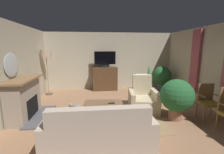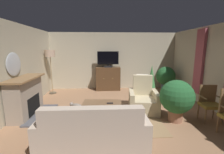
% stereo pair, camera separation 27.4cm
% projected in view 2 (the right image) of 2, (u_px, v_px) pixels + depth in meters
% --- Properties ---
extents(ground_plane, '(6.53, 6.67, 0.04)m').
position_uv_depth(ground_plane, '(119.00, 114.00, 4.69)').
color(ground_plane, '#936B4C').
extents(wall_back, '(6.53, 0.10, 2.67)m').
position_uv_depth(wall_back, '(113.00, 61.00, 7.47)').
color(wall_back, '#B2A88E').
rests_on(wall_back, ground_plane).
extents(wall_left, '(0.10, 6.67, 2.67)m').
position_uv_depth(wall_left, '(11.00, 70.00, 4.28)').
color(wall_left, '#B2A88E').
rests_on(wall_left, ground_plane).
extents(wall_right_with_window, '(0.10, 6.67, 2.67)m').
position_uv_depth(wall_right_with_window, '(221.00, 69.00, 4.59)').
color(wall_right_with_window, '#BBB095').
rests_on(wall_right_with_window, ground_plane).
extents(curtain_panel_far, '(0.10, 0.44, 2.24)m').
position_uv_depth(curtain_panel_far, '(199.00, 62.00, 5.43)').
color(curtain_panel_far, '#A34C56').
extents(rug_central, '(2.04, 1.96, 0.01)m').
position_uv_depth(rug_central, '(122.00, 119.00, 4.31)').
color(rug_central, '#8E704C').
rests_on(rug_central, ground_plane).
extents(fireplace, '(0.91, 1.51, 1.13)m').
position_uv_depth(fireplace, '(27.00, 98.00, 4.45)').
color(fireplace, '#4C4C51').
rests_on(fireplace, ground_plane).
extents(wall_mirror_oval, '(0.06, 0.71, 0.65)m').
position_uv_depth(wall_mirror_oval, '(14.00, 64.00, 4.26)').
color(wall_mirror_oval, '#B2B7BF').
extents(tv_cabinet, '(1.12, 0.54, 1.07)m').
position_uv_depth(tv_cabinet, '(108.00, 79.00, 7.26)').
color(tv_cabinet, '#352315').
rests_on(tv_cabinet, ground_plane).
extents(television, '(0.97, 0.20, 0.73)m').
position_uv_depth(television, '(108.00, 59.00, 7.03)').
color(television, black).
rests_on(television, tv_cabinet).
extents(coffee_table, '(1.10, 0.60, 0.45)m').
position_uv_depth(coffee_table, '(102.00, 104.00, 4.33)').
color(coffee_table, brown).
rests_on(coffee_table, ground_plane).
extents(tv_remote, '(0.17, 0.05, 0.02)m').
position_uv_depth(tv_remote, '(110.00, 103.00, 4.21)').
color(tv_remote, black).
rests_on(tv_remote, coffee_table).
extents(sofa_floral, '(2.07, 0.88, 0.96)m').
position_uv_depth(sofa_floral, '(94.00, 133.00, 2.98)').
color(sofa_floral, '#C6B29E').
rests_on(sofa_floral, ground_plane).
extents(armchair_near_window, '(0.96, 0.99, 1.11)m').
position_uv_depth(armchair_near_window, '(143.00, 101.00, 4.80)').
color(armchair_near_window, tan).
rests_on(armchair_near_window, ground_plane).
extents(side_chair_beside_plant, '(0.51, 0.46, 0.97)m').
position_uv_depth(side_chair_beside_plant, '(210.00, 102.00, 4.13)').
color(side_chair_beside_plant, olive).
rests_on(side_chair_beside_plant, ground_plane).
extents(potted_plant_leafy_by_curtain, '(0.89, 0.89, 1.13)m').
position_uv_depth(potted_plant_leafy_by_curtain, '(177.00, 98.00, 4.07)').
color(potted_plant_leafy_by_curtain, '#99664C').
rests_on(potted_plant_leafy_by_curtain, ground_plane).
extents(potted_plant_tall_palm_by_window, '(0.85, 0.85, 1.13)m').
position_uv_depth(potted_plant_tall_palm_by_window, '(166.00, 77.00, 7.03)').
color(potted_plant_tall_palm_by_window, '#3D4C5B').
rests_on(potted_plant_tall_palm_by_window, ground_plane).
extents(potted_plant_on_hearth_side, '(0.35, 0.35, 1.25)m').
position_uv_depth(potted_plant_on_hearth_side, '(151.00, 79.00, 6.44)').
color(potted_plant_on_hearth_side, beige).
rests_on(potted_plant_on_hearth_side, ground_plane).
extents(cat, '(0.61, 0.41, 0.18)m').
position_uv_depth(cat, '(76.00, 106.00, 5.06)').
color(cat, gray).
rests_on(cat, ground_plane).
extents(floor_lamp, '(0.42, 0.42, 1.87)m').
position_uv_depth(floor_lamp, '(50.00, 57.00, 6.47)').
color(floor_lamp, '#4C4233').
rests_on(floor_lamp, ground_plane).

